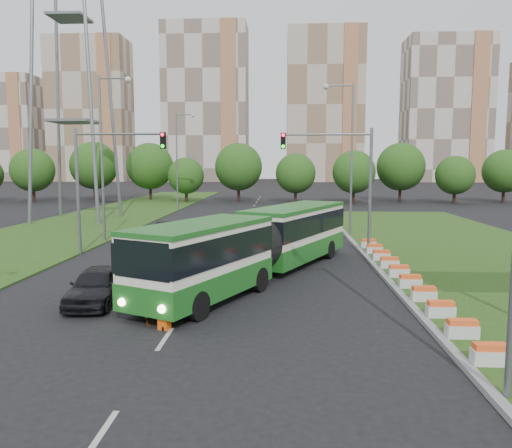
# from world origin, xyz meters

# --- Properties ---
(ground) EXTENTS (360.00, 360.00, 0.00)m
(ground) POSITION_xyz_m (0.00, 0.00, 0.00)
(ground) COLOR black
(ground) RESTS_ON ground
(grass_median) EXTENTS (14.00, 60.00, 0.15)m
(grass_median) POSITION_xyz_m (13.00, 8.00, 0.07)
(grass_median) COLOR #244614
(grass_median) RESTS_ON ground
(median_kerb) EXTENTS (0.30, 60.00, 0.18)m
(median_kerb) POSITION_xyz_m (6.05, 8.00, 0.09)
(median_kerb) COLOR gray
(median_kerb) RESTS_ON ground
(left_verge) EXTENTS (12.00, 110.00, 0.10)m
(left_verge) POSITION_xyz_m (-18.00, 25.00, 0.05)
(left_verge) COLOR #244614
(left_verge) RESTS_ON ground
(lane_markings) EXTENTS (0.20, 100.00, 0.01)m
(lane_markings) POSITION_xyz_m (-3.00, 20.00, 0.00)
(lane_markings) COLOR #A9A8A2
(lane_markings) RESTS_ON ground
(flower_planters) EXTENTS (1.10, 20.30, 0.60)m
(flower_planters) POSITION_xyz_m (6.70, 1.90, 0.45)
(flower_planters) COLOR silver
(flower_planters) RESTS_ON grass_median
(traffic_mast_median) EXTENTS (5.76, 0.32, 8.00)m
(traffic_mast_median) POSITION_xyz_m (4.78, 10.00, 5.35)
(traffic_mast_median) COLOR slate
(traffic_mast_median) RESTS_ON ground
(traffic_mast_left) EXTENTS (5.76, 0.32, 8.00)m
(traffic_mast_left) POSITION_xyz_m (-10.38, 9.00, 5.35)
(traffic_mast_left) COLOR slate
(traffic_mast_left) RESTS_ON ground
(street_lamps) EXTENTS (36.00, 60.00, 12.00)m
(street_lamps) POSITION_xyz_m (-3.00, 10.00, 6.00)
(street_lamps) COLOR slate
(street_lamps) RESTS_ON ground
(tree_line) EXTENTS (120.00, 8.00, 9.00)m
(tree_line) POSITION_xyz_m (10.00, 55.00, 4.50)
(tree_line) COLOR #1E4B14
(tree_line) RESTS_ON ground
(apartment_tower_west) EXTENTS (26.00, 15.00, 48.00)m
(apartment_tower_west) POSITION_xyz_m (-65.00, 150.00, 24.00)
(apartment_tower_west) COLOR #B8A894
(apartment_tower_west) RESTS_ON ground
(apartment_tower_cwest) EXTENTS (28.00, 15.00, 52.00)m
(apartment_tower_cwest) POSITION_xyz_m (-25.00, 150.00, 26.00)
(apartment_tower_cwest) COLOR beige
(apartment_tower_cwest) RESTS_ON ground
(apartment_tower_ceast) EXTENTS (25.00, 15.00, 50.00)m
(apartment_tower_ceast) POSITION_xyz_m (15.00, 150.00, 25.00)
(apartment_tower_ceast) COLOR #B8A894
(apartment_tower_ceast) RESTS_ON ground
(apartment_tower_east) EXTENTS (27.00, 15.00, 47.00)m
(apartment_tower_east) POSITION_xyz_m (55.00, 150.00, 23.50)
(apartment_tower_east) COLOR beige
(apartment_tower_east) RESTS_ON ground
(midrise_west) EXTENTS (22.00, 14.00, 36.00)m
(midrise_west) POSITION_xyz_m (-95.00, 150.00, 18.00)
(midrise_west) COLOR beige
(midrise_west) RESTS_ON ground
(articulated_bus) EXTENTS (2.76, 17.73, 2.92)m
(articulated_bus) POSITION_xyz_m (-0.58, 3.12, 1.79)
(articulated_bus) COLOR silver
(articulated_bus) RESTS_ON ground
(car_left_near) EXTENTS (2.12, 4.61, 1.53)m
(car_left_near) POSITION_xyz_m (-6.79, -1.98, 0.77)
(car_left_near) COLOR black
(car_left_near) RESTS_ON ground
(car_left_far) EXTENTS (2.42, 5.03, 1.59)m
(car_left_far) POSITION_xyz_m (-7.44, 13.83, 0.79)
(car_left_far) COLOR black
(car_left_far) RESTS_ON ground
(pedestrian) EXTENTS (0.61, 0.73, 1.70)m
(pedestrian) POSITION_xyz_m (-3.85, -4.59, 0.85)
(pedestrian) COLOR gray
(pedestrian) RESTS_ON ground
(shopping_trolley) EXTENTS (0.37, 0.39, 0.63)m
(shopping_trolley) POSITION_xyz_m (-3.24, -5.08, 0.31)
(shopping_trolley) COLOR #E1530B
(shopping_trolley) RESTS_ON ground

